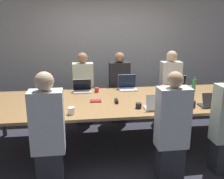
% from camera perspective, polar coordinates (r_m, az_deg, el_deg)
% --- Properties ---
extents(ground_plane, '(24.00, 24.00, 0.00)m').
position_cam_1_polar(ground_plane, '(4.34, 1.99, -12.17)').
color(ground_plane, '#2D2D38').
extents(curtain_wall, '(12.00, 0.06, 2.80)m').
position_cam_1_polar(curtain_wall, '(5.74, -1.09, 9.26)').
color(curtain_wall, '#ADADB2').
rests_on(curtain_wall, ground_plane).
extents(conference_table, '(4.42, 1.53, 0.78)m').
position_cam_1_polar(conference_table, '(4.05, 2.09, -2.96)').
color(conference_table, '#9E7547').
rests_on(conference_table, ground_plane).
extents(laptop_near_midright, '(0.36, 0.23, 0.23)m').
position_cam_1_polar(laptop_near_midright, '(3.63, 10.37, -3.50)').
color(laptop_near_midright, silver).
rests_on(laptop_near_midright, conference_table).
extents(person_near_midright, '(0.40, 0.24, 1.43)m').
position_cam_1_polar(person_near_midright, '(3.27, 13.53, -8.71)').
color(person_near_midright, '#2D2D38').
rests_on(person_near_midright, ground_plane).
extents(cup_near_midright, '(0.09, 0.09, 0.08)m').
position_cam_1_polar(cup_near_midright, '(3.66, 6.10, -3.68)').
color(cup_near_midright, '#232328').
rests_on(cup_near_midright, conference_table).
extents(laptop_far_center, '(0.34, 0.26, 0.27)m').
position_cam_1_polar(laptop_far_center, '(4.66, 3.54, 1.00)').
color(laptop_far_center, silver).
rests_on(laptop_far_center, conference_table).
extents(person_far_center, '(0.40, 0.24, 1.42)m').
position_cam_1_polar(person_far_center, '(5.04, 1.67, 0.19)').
color(person_far_center, '#2D2D38').
rests_on(person_far_center, ground_plane).
extents(laptop_near_right, '(0.36, 0.22, 0.22)m').
position_cam_1_polar(laptop_near_right, '(3.97, 21.99, -2.81)').
color(laptop_near_right, '#333338').
rests_on(laptop_near_right, conference_table).
extents(cup_near_right, '(0.09, 0.09, 0.10)m').
position_cam_1_polar(cup_near_right, '(3.86, 17.91, -3.18)').
color(cup_near_right, '#232328').
rests_on(cup_near_right, conference_table).
extents(laptop_far_midleft, '(0.32, 0.23, 0.23)m').
position_cam_1_polar(laptop_far_midleft, '(4.51, -6.82, 0.30)').
color(laptop_far_midleft, '#B7B7BC').
rests_on(laptop_far_midleft, conference_table).
extents(person_far_midleft, '(0.40, 0.24, 1.43)m').
position_cam_1_polar(person_far_midleft, '(4.97, -6.55, -0.07)').
color(person_far_midleft, '#2D2D38').
rests_on(person_far_midleft, ground_plane).
extents(cup_far_midleft, '(0.08, 0.08, 0.08)m').
position_cam_1_polar(cup_far_midleft, '(4.46, -3.51, -0.11)').
color(cup_far_midleft, red).
rests_on(cup_far_midleft, conference_table).
extents(laptop_near_left, '(0.32, 0.25, 0.24)m').
position_cam_1_polar(laptop_near_left, '(3.42, -13.72, -4.86)').
color(laptop_near_left, silver).
rests_on(laptop_near_left, conference_table).
extents(person_near_left, '(0.40, 0.24, 1.45)m').
position_cam_1_polar(person_near_left, '(3.15, -14.46, -9.37)').
color(person_near_left, '#2D2D38').
rests_on(person_near_left, ground_plane).
extents(cup_near_left, '(0.09, 0.09, 0.10)m').
position_cam_1_polar(cup_near_left, '(3.45, -9.31, -4.83)').
color(cup_near_left, white).
rests_on(cup_near_left, conference_table).
extents(laptop_far_right, '(0.34, 0.25, 0.25)m').
position_cam_1_polar(laptop_far_right, '(4.82, 14.69, 0.95)').
color(laptop_far_right, '#B7B7BC').
rests_on(laptop_far_right, conference_table).
extents(person_far_right, '(0.40, 0.24, 1.44)m').
position_cam_1_polar(person_far_right, '(5.25, 13.10, 0.60)').
color(person_far_right, '#2D2D38').
rests_on(person_far_right, ground_plane).
extents(cup_far_right, '(0.09, 0.09, 0.10)m').
position_cam_1_polar(cup_far_right, '(4.67, 11.60, 0.40)').
color(cup_far_right, red).
rests_on(cup_far_right, conference_table).
extents(bottle_far_right, '(0.07, 0.07, 0.26)m').
position_cam_1_polar(bottle_far_right, '(4.77, 18.23, 1.00)').
color(bottle_far_right, green).
rests_on(bottle_far_right, conference_table).
extents(stapler, '(0.05, 0.15, 0.05)m').
position_cam_1_polar(stapler, '(3.89, 1.01, -2.65)').
color(stapler, black).
rests_on(stapler, conference_table).
extents(notebook, '(0.18, 0.13, 0.02)m').
position_cam_1_polar(notebook, '(3.96, -3.74, -2.61)').
color(notebook, maroon).
rests_on(notebook, conference_table).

